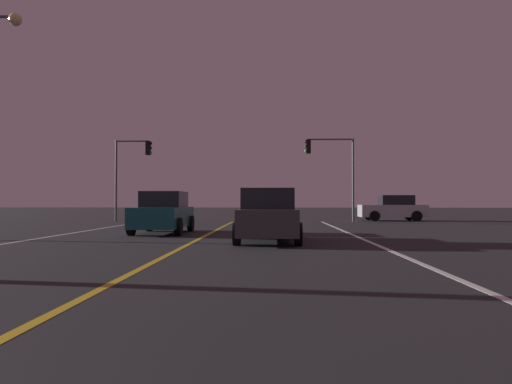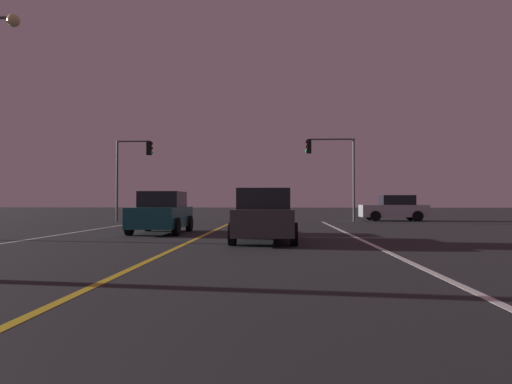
{
  "view_description": "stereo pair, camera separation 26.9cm",
  "coord_description": "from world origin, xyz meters",
  "px_view_note": "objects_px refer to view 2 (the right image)",
  "views": [
    {
      "loc": [
        2.55,
        0.22,
        1.3
      ],
      "look_at": [
        1.58,
        27.67,
        1.82
      ],
      "focal_mm": 34.06,
      "sensor_mm": 36.0,
      "label": 1
    },
    {
      "loc": [
        2.82,
        0.22,
        1.3
      ],
      "look_at": [
        1.58,
        27.67,
        1.82
      ],
      "focal_mm": 34.06,
      "sensor_mm": 36.0,
      "label": 2
    }
  ],
  "objects_px": {
    "car_lead_same_lane": "(264,216)",
    "traffic_light_near_left": "(134,162)",
    "car_crossing_side": "(394,208)",
    "car_oncoming": "(162,213)",
    "traffic_light_near_right": "(330,160)"
  },
  "relations": [
    {
      "from": "car_crossing_side",
      "to": "traffic_light_near_right",
      "type": "bearing_deg",
      "value": 17.79
    },
    {
      "from": "car_crossing_side",
      "to": "traffic_light_near_left",
      "type": "relative_size",
      "value": 0.82
    },
    {
      "from": "traffic_light_near_right",
      "to": "car_lead_same_lane",
      "type": "bearing_deg",
      "value": 76.42
    },
    {
      "from": "car_oncoming",
      "to": "traffic_light_near_right",
      "type": "distance_m",
      "value": 14.49
    },
    {
      "from": "car_oncoming",
      "to": "car_crossing_side",
      "type": "xyz_separation_m",
      "value": [
        12.45,
        13.01,
        0.0
      ]
    },
    {
      "from": "car_lead_same_lane",
      "to": "car_crossing_side",
      "type": "distance_m",
      "value": 18.92
    },
    {
      "from": "traffic_light_near_left",
      "to": "traffic_light_near_right",
      "type": "bearing_deg",
      "value": -0.0
    },
    {
      "from": "car_oncoming",
      "to": "traffic_light_near_right",
      "type": "relative_size",
      "value": 0.81
    },
    {
      "from": "car_lead_same_lane",
      "to": "car_crossing_side",
      "type": "relative_size",
      "value": 1.0
    },
    {
      "from": "car_oncoming",
      "to": "traffic_light_near_right",
      "type": "bearing_deg",
      "value": 145.15
    },
    {
      "from": "car_oncoming",
      "to": "car_crossing_side",
      "type": "height_order",
      "value": "same"
    },
    {
      "from": "car_oncoming",
      "to": "car_crossing_side",
      "type": "distance_m",
      "value": 18.0
    },
    {
      "from": "car_lead_same_lane",
      "to": "car_oncoming",
      "type": "bearing_deg",
      "value": 46.61
    },
    {
      "from": "traffic_light_near_right",
      "to": "traffic_light_near_left",
      "type": "bearing_deg",
      "value": -0.0
    },
    {
      "from": "car_lead_same_lane",
      "to": "traffic_light_near_left",
      "type": "relative_size",
      "value": 0.82
    }
  ]
}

